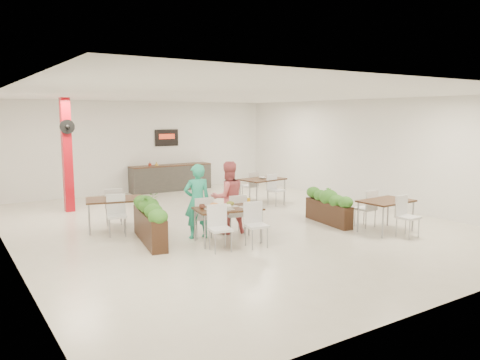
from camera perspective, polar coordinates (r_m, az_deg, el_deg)
name	(u,v)px	position (r m, az deg, el deg)	size (l,w,h in m)	color
ground	(229,224)	(11.84, -1.31, -5.35)	(12.00, 12.00, 0.00)	beige
room_shell	(229,144)	(11.54, -1.34, 4.39)	(10.10, 12.10, 3.22)	white
red_column	(67,154)	(13.98, -20.33, 3.02)	(0.40, 0.41, 3.20)	#B60C17
service_counter	(171,177)	(17.14, -8.42, 0.37)	(3.00, 0.64, 2.20)	#322F2C
main_table	(228,213)	(10.04, -1.51, -4.04)	(1.52, 1.81, 0.92)	black
diner_man	(197,201)	(10.37, -5.24, -2.60)	(0.61, 0.40, 1.66)	#28AF89
diner_woman	(228,198)	(10.76, -1.47, -2.15)	(0.81, 0.63, 1.67)	#E7666C
planter_left	(149,218)	(10.22, -10.98, -4.61)	(0.70, 2.04, 1.08)	black
planter_right	(328,205)	(11.98, 10.73, -2.97)	(0.58, 1.74, 0.91)	black
side_table_a	(115,203)	(11.51, -15.01, -2.75)	(1.49, 1.67, 0.92)	black
side_table_b	(263,182)	(14.63, 2.76, -0.26)	(1.43, 1.66, 0.92)	black
side_table_c	(386,205)	(11.44, 17.38, -2.96)	(1.27, 1.64, 0.92)	black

